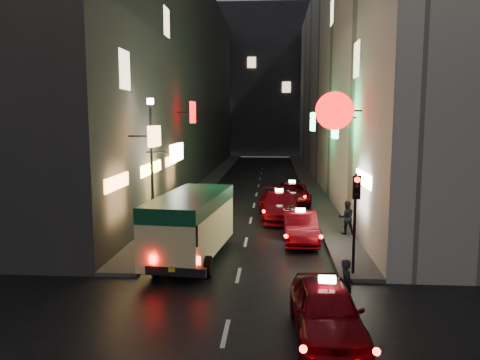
% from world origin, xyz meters
% --- Properties ---
extents(building_left, '(7.59, 52.00, 18.00)m').
position_xyz_m(building_left, '(-8.00, 33.99, 9.00)').
color(building_left, '#363431').
rests_on(building_left, ground).
extents(building_right, '(8.00, 52.00, 18.00)m').
position_xyz_m(building_right, '(8.00, 33.99, 9.00)').
color(building_right, beige).
rests_on(building_right, ground).
extents(building_far, '(30.00, 10.00, 22.00)m').
position_xyz_m(building_far, '(0.00, 66.00, 11.00)').
color(building_far, '#34353A').
rests_on(building_far, ground).
extents(sidewalk_left, '(1.50, 52.00, 0.15)m').
position_xyz_m(sidewalk_left, '(-4.25, 34.00, 0.07)').
color(sidewalk_left, '#4A4845').
rests_on(sidewalk_left, ground).
extents(sidewalk_right, '(1.50, 52.00, 0.15)m').
position_xyz_m(sidewalk_right, '(4.25, 34.00, 0.07)').
color(sidewalk_right, '#4A4845').
rests_on(sidewalk_right, ground).
extents(minibus, '(2.78, 6.25, 2.60)m').
position_xyz_m(minibus, '(-1.97, 10.19, 1.64)').
color(minibus, '#EFE595').
rests_on(minibus, ground).
extents(taxi_near, '(2.34, 5.27, 1.82)m').
position_xyz_m(taxi_near, '(2.56, 4.00, 0.83)').
color(taxi_near, '#68040C').
rests_on(taxi_near, ground).
extents(taxi_second, '(2.11, 4.99, 1.75)m').
position_xyz_m(taxi_second, '(2.43, 13.26, 0.79)').
color(taxi_second, '#68040C').
rests_on(taxi_second, ground).
extents(taxi_third, '(2.74, 5.74, 1.94)m').
position_xyz_m(taxi_third, '(1.53, 18.06, 0.89)').
color(taxi_third, '#68040C').
rests_on(taxi_third, ground).
extents(taxi_far, '(2.13, 4.95, 1.73)m').
position_xyz_m(taxi_far, '(2.45, 23.03, 0.78)').
color(taxi_far, '#68040C').
rests_on(taxi_far, ground).
extents(pedestrian_crossing, '(0.42, 0.61, 1.76)m').
position_xyz_m(pedestrian_crossing, '(3.30, 5.56, 0.88)').
color(pedestrian_crossing, black).
rests_on(pedestrian_crossing, ground).
extents(pedestrian_sidewalk, '(0.71, 0.49, 1.77)m').
position_xyz_m(pedestrian_sidewalk, '(4.62, 14.25, 1.04)').
color(pedestrian_sidewalk, black).
rests_on(pedestrian_sidewalk, sidewalk_right).
extents(traffic_light, '(0.26, 0.43, 3.50)m').
position_xyz_m(traffic_light, '(4.00, 8.47, 2.69)').
color(traffic_light, black).
rests_on(traffic_light, sidewalk_right).
extents(lamp_post, '(0.28, 0.28, 6.22)m').
position_xyz_m(lamp_post, '(-4.20, 13.00, 3.72)').
color(lamp_post, black).
rests_on(lamp_post, sidewalk_left).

